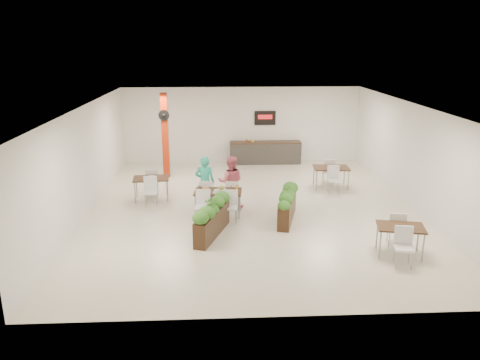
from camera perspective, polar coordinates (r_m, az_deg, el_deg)
The scene contains 12 objects.
ground at distance 14.64m, azimuth 1.43°, elevation -3.51°, with size 12.00×12.00×0.00m, color beige.
room_shell at distance 14.08m, azimuth 1.48°, elevation 4.19°, with size 10.10×12.10×3.22m.
red_column at distance 17.93m, azimuth -9.10°, elevation 5.48°, with size 0.40×0.41×3.20m.
service_counter at distance 19.99m, azimuth 3.10°, elevation 3.43°, with size 3.00×0.64×2.20m.
main_table at distance 13.93m, azimuth -2.74°, elevation -1.80°, with size 1.47×1.72×0.92m.
diner_man at distance 14.50m, azimuth -4.30°, elevation -0.27°, with size 0.61×0.40×1.66m, color #29B399.
diner_woman at distance 14.50m, azimuth -1.14°, elevation -0.24°, with size 0.81×0.63×1.66m, color #E5667C.
planter_left at distance 12.52m, azimuth -3.42°, elevation -4.47°, with size 0.97×2.04×1.12m.
planter_right at distance 13.64m, azimuth 5.78°, elevation -2.82°, with size 0.83×2.02×1.09m.
side_table_a at distance 15.54m, azimuth -10.77°, elevation -0.17°, with size 1.20×1.65×0.92m.
side_table_b at distance 16.86m, azimuth 11.05°, elevation 1.16°, with size 1.28×1.64×0.92m.
side_table_c at distance 11.98m, azimuth 18.97°, elevation -5.94°, with size 1.23×1.67×0.92m.
Camera 1 is at (-1.05, -13.71, 5.01)m, focal length 35.00 mm.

